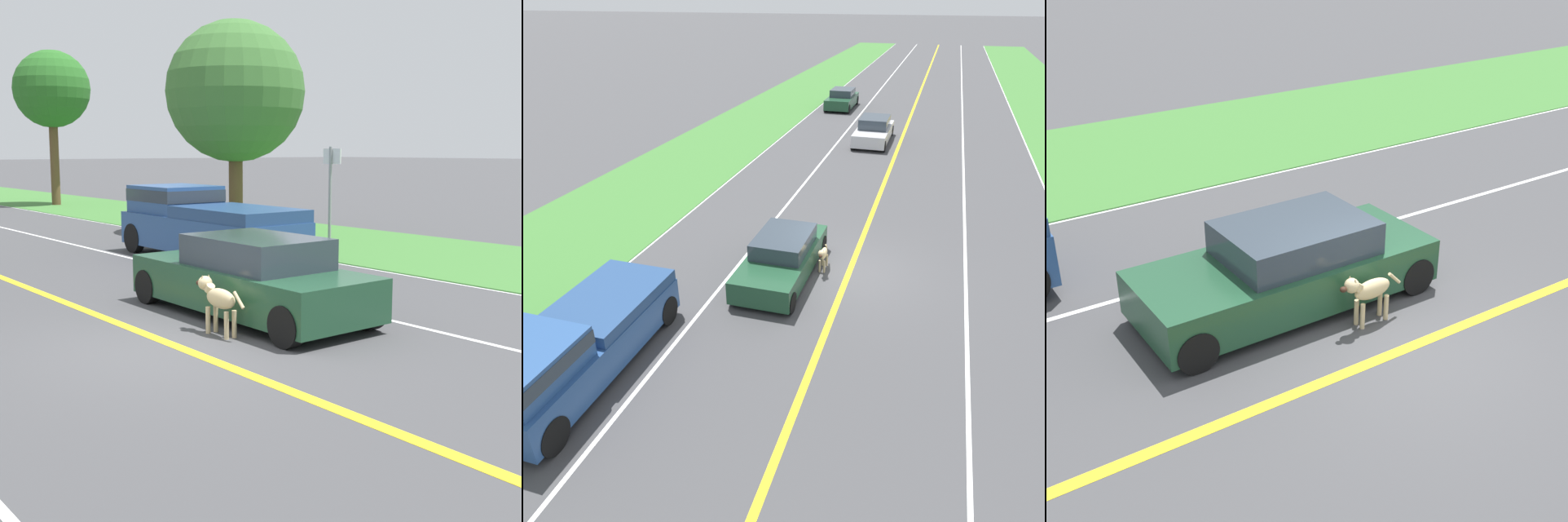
% 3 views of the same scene
% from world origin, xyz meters
% --- Properties ---
extents(ground_plane, '(400.00, 400.00, 0.00)m').
position_xyz_m(ground_plane, '(0.00, 0.00, 0.00)').
color(ground_plane, '#424244').
extents(centre_divider_line, '(0.18, 160.00, 0.01)m').
position_xyz_m(centre_divider_line, '(0.00, 0.00, 0.00)').
color(centre_divider_line, yellow).
rests_on(centre_divider_line, ground).
extents(lane_edge_line_right, '(0.14, 160.00, 0.01)m').
position_xyz_m(lane_edge_line_right, '(7.00, 0.00, 0.00)').
color(lane_edge_line_right, white).
rests_on(lane_edge_line_right, ground).
extents(lane_dash_same_dir, '(0.10, 160.00, 0.01)m').
position_xyz_m(lane_dash_same_dir, '(3.50, 0.00, 0.00)').
color(lane_dash_same_dir, white).
rests_on(lane_dash_same_dir, ground).
extents(grass_verge_right, '(6.00, 160.00, 0.03)m').
position_xyz_m(grass_verge_right, '(10.00, 0.00, 0.01)').
color(grass_verge_right, '#3D7533').
rests_on(grass_verge_right, ground).
extents(ego_car, '(1.83, 4.56, 1.33)m').
position_xyz_m(ego_car, '(1.96, 0.79, 0.62)').
color(ego_car, '#1E472D').
rests_on(ego_car, ground).
extents(dog, '(0.24, 1.12, 0.86)m').
position_xyz_m(dog, '(0.83, 0.13, 0.55)').
color(dog, '#D1B784').
rests_on(dog, ground).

